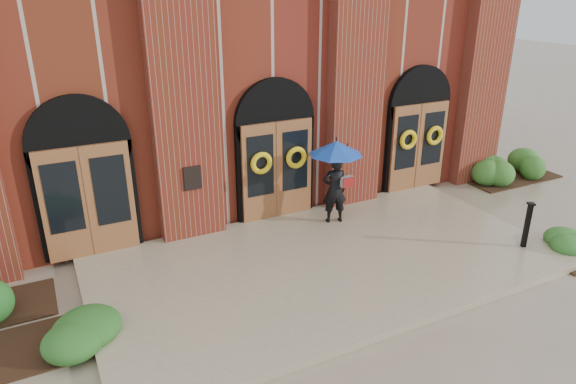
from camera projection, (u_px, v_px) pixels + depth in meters
ground at (331, 268)px, 11.17m from camera, size 90.00×90.00×0.00m
landing at (328, 262)px, 11.26m from camera, size 10.00×5.30×0.15m
church_building at (198, 56)px, 17.12m from camera, size 16.20×12.53×7.00m
man_with_umbrella at (336, 166)px, 12.49m from camera, size 1.61×1.61×2.11m
metal_post at (527, 224)px, 11.56m from camera, size 0.19×0.19×1.09m
hedge_wall_right at (513, 167)px, 16.18m from camera, size 2.88×1.15×0.74m
hedge_front_left at (48, 331)px, 8.72m from camera, size 1.46×1.26×0.52m
hedge_front_right at (572, 248)px, 11.56m from camera, size 1.25×1.07×0.44m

